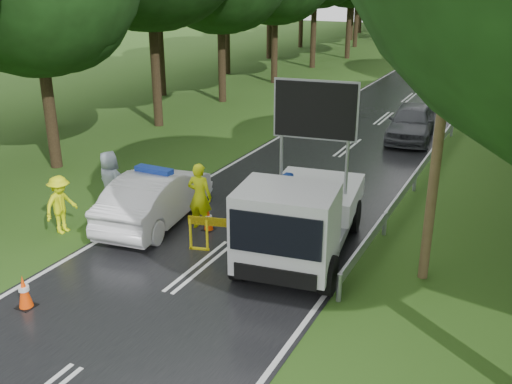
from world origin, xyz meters
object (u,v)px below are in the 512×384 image
Objects in this scene: work_truck at (300,216)px; civilian at (289,204)px; police_sedan at (156,198)px; queue_car_fourth at (473,58)px; queue_car_second at (452,87)px; queue_car_third at (455,70)px; queue_car_first at (411,122)px; officer at (200,197)px; barrier at (232,228)px.

work_truck is 1.57m from civilian.
police_sedan is 37.70m from queue_car_fourth.
queue_car_second is (5.03, 22.62, 0.01)m from police_sedan.
queue_car_fourth is at bearing 93.54° from civilian.
queue_car_third reaches higher than queue_car_fourth.
queue_car_first is (0.05, 13.02, -0.39)m from work_truck.
civilian is at bearing -173.13° from police_sedan.
queue_car_third is at bearing 86.11° from queue_car_first.
queue_car_first reaches higher than queue_car_second.
queue_car_third is (2.76, 29.10, -0.18)m from officer.
civilian is (0.81, 1.87, 0.15)m from barrier.
civilian is 36.38m from queue_car_fourth.
police_sedan is 1.22× the size of queue_car_fourth.
police_sedan is 13.66m from queue_car_first.
work_truck is 37.66m from queue_car_fourth.
civilian is (2.43, 0.87, -0.10)m from officer.
queue_car_fourth is at bearing -105.25° from police_sedan.
police_sedan is 0.91× the size of queue_car_second.
officer is (-1.62, 1.00, 0.25)m from barrier.
officer reaches higher than queue_car_third.
queue_car_first is at bearing -118.97° from police_sedan.
work_truck is 1.83m from barrier.
queue_car_third is 1.45× the size of queue_car_fourth.
barrier is 0.58× the size of queue_car_fourth.
queue_car_fourth is at bearing 86.48° from queue_car_second.
barrier is at bearing -100.72° from queue_car_second.
barrier is 1.92m from officer.
civilian is (-0.87, 1.28, -0.29)m from work_truck.
barrier is at bearing -86.09° from queue_car_fourth.
police_sedan is 0.84× the size of queue_car_third.
work_truck reaches higher than officer.
queue_car_third is 8.15m from queue_car_fourth.
queue_car_first is at bearing -83.22° from queue_car_fourth.
barrier is (-1.67, -0.59, -0.44)m from work_truck.
police_sedan is 2.47× the size of officer.
work_truck reaches higher than queue_car_third.
civilian reaches higher than queue_car_first.
queue_car_fourth is (-0.35, 24.64, -0.13)m from queue_car_first.
civilian is at bearing 51.94° from barrier.
work_truck reaches higher than police_sedan.
queue_car_fourth is at bearing 73.23° from barrier.
barrier is (3.05, -0.81, -0.04)m from police_sedan.
queue_car_second is at bearing -104.67° from officer.
work_truck is 13.02m from queue_car_first.
officer reaches higher than queue_car_fourth.
queue_car_second is 14.83m from queue_car_fourth.
barrier is 1.29× the size of civilian.
queue_car_second is at bearing 80.81° from work_truck.
officer is at bearing -96.73° from queue_car_third.
queue_car_third reaches higher than queue_car_second.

